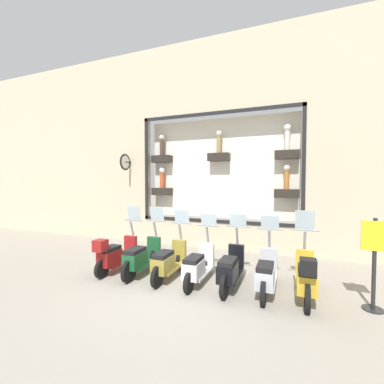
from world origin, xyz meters
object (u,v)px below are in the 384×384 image
Objects in this scene: shop_sign_post at (374,261)px; scooter_green_5 at (141,257)px; scooter_silver_1 at (266,274)px; scooter_white_3 at (198,266)px; scooter_olive_4 at (168,261)px; scooter_black_2 at (230,269)px; scooter_red_6 at (115,254)px; scooter_yellow_0 at (306,277)px.

scooter_green_5 is at bearing 89.95° from shop_sign_post.
scooter_silver_1 reaches higher than scooter_white_3.
scooter_black_2 is at bearing -89.98° from scooter_olive_4.
scooter_green_5 reaches higher than scooter_silver_1.
scooter_silver_1 is at bearing -89.08° from scooter_red_6.
shop_sign_post is (-0.00, -2.68, 0.49)m from scooter_black_2.
scooter_red_6 is 1.05× the size of shop_sign_post.
scooter_silver_1 is (0.05, 0.77, -0.06)m from scooter_yellow_0.
scooter_silver_1 is at bearing 90.06° from shop_sign_post.
shop_sign_post is at bearing -90.02° from scooter_black_2.
scooter_green_5 is at bearing 89.17° from scooter_yellow_0.
scooter_red_6 is at bearing 90.16° from scooter_yellow_0.
scooter_red_6 is (-0.07, 0.77, 0.02)m from scooter_green_5.
scooter_white_3 is at bearing 88.85° from scooter_yellow_0.
scooter_green_5 is 5.01m from shop_sign_post.
shop_sign_post reaches higher than scooter_silver_1.
scooter_black_2 is 1.01× the size of scooter_white_3.
scooter_yellow_0 reaches higher than scooter_olive_4.
scooter_silver_1 is 0.77m from scooter_black_2.
scooter_yellow_0 is 0.77m from scooter_silver_1.
scooter_white_3 is at bearing -90.36° from scooter_green_5.
shop_sign_post is (-0.00, -4.99, 0.48)m from scooter_green_5.
scooter_white_3 is 3.49m from shop_sign_post.
scooter_green_5 is at bearing 89.92° from scooter_black_2.
scooter_olive_4 is 1.54m from scooter_red_6.
scooter_yellow_0 is at bearing -91.15° from scooter_white_3.
shop_sign_post is at bearing -89.92° from scooter_white_3.
scooter_white_3 is 1.04× the size of shop_sign_post.
scooter_yellow_0 is at bearing -91.95° from scooter_black_2.
scooter_green_5 is at bearing 89.88° from scooter_silver_1.
scooter_white_3 is 1.00× the size of scooter_olive_4.
scooter_yellow_0 is at bearing -89.84° from scooter_red_6.
scooter_silver_1 is 3.84m from scooter_red_6.
scooter_white_3 is at bearing -88.54° from scooter_red_6.
scooter_red_6 is at bearing 90.64° from shop_sign_post.
scooter_olive_4 reaches higher than scooter_white_3.
scooter_green_5 is (0.01, 3.08, 0.02)m from scooter_silver_1.
scooter_olive_4 is 4.25m from shop_sign_post.
scooter_yellow_0 reaches higher than scooter_green_5.
scooter_olive_4 is (0.01, 0.77, 0.02)m from scooter_white_3.
scooter_white_3 is 0.77m from scooter_olive_4.
scooter_silver_1 is at bearing -90.24° from scooter_black_2.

